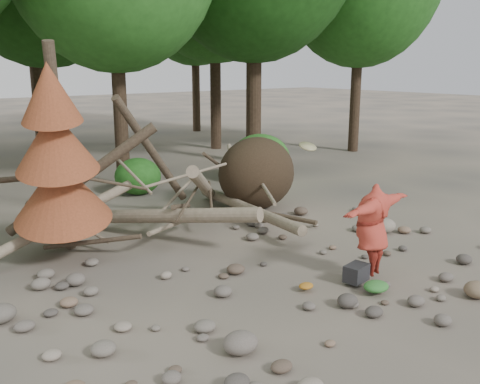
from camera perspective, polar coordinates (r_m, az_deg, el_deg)
ground at (r=10.13m, az=6.02°, el=-9.17°), size 120.00×120.00×0.00m
deadfall_pile at (r=14.18m, az=0.14°, el=1.54°), size 8.55×5.24×3.30m
dead_conifer at (r=10.77m, az=-18.89°, el=3.26°), size 2.06×2.16×4.35m
bush_mid at (r=16.57m, az=-10.85°, el=1.66°), size 1.40×1.40×1.12m
bush_right at (r=18.17m, az=2.17°, el=3.69°), size 2.00×2.00×1.60m
frisbee_thrower at (r=10.09m, az=13.92°, el=-3.89°), size 2.69×0.95×2.57m
backpack at (r=10.01m, az=12.29°, el=-8.74°), size 0.51×0.39×0.31m
cloth_green at (r=9.70m, az=14.30°, el=-10.01°), size 0.48×0.40×0.18m
cloth_orange at (r=9.60m, az=7.06°, el=-10.18°), size 0.28×0.23×0.10m
boulder_front_left at (r=7.65m, az=0.04°, el=-15.78°), size 0.51×0.46×0.30m
boulder_front_right at (r=10.12m, az=23.96°, el=-9.49°), size 0.47×0.42×0.28m
boulder_mid_right at (r=13.10m, az=15.11°, el=-3.47°), size 0.58×0.52×0.35m
boulder_mid_left at (r=9.22m, az=-24.21°, el=-11.74°), size 0.49×0.44×0.29m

